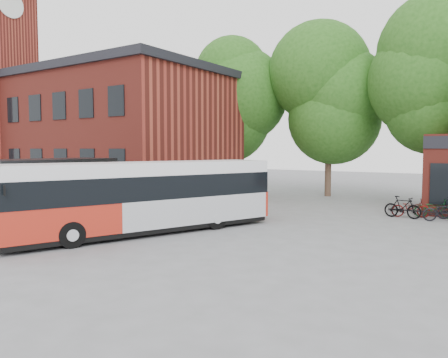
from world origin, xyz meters
The scene contains 12 objects.
ground centered at (0.00, 0.00, 0.00)m, with size 100.00×100.00×0.00m, color slate.
station_building centered at (-13.00, 9.00, 4.25)m, with size 18.40×10.40×8.50m, color maroon, non-canonical shape.
bus_shelter centered at (-4.50, -1.00, 1.45)m, with size 3.60×7.00×2.90m, color black, non-canonical shape.
bike_rail centered at (9.28, 10.00, 0.19)m, with size 5.20×0.10×0.38m, color black, non-canonical shape.
tree_0 centered at (-6.00, 16.00, 5.50)m, with size 7.92×7.92×11.00m, color #1F4C14, non-canonical shape.
tree_1 centered at (1.00, 17.00, 5.20)m, with size 7.92×7.92×10.40m, color #1F4C14, non-canonical shape.
tree_2 centered at (8.00, 16.00, 5.50)m, with size 7.92×7.92×11.00m, color #1F4C14, non-canonical shape.
city_bus centered at (-0.25, 0.26, 1.39)m, with size 2.33×10.92×2.77m, color red, non-canonical shape.
bicycle_0 centered at (7.65, 10.19, 0.46)m, with size 0.60×1.73×0.91m, color #580C0A.
bicycle_1 centered at (7.39, 9.69, 0.52)m, with size 0.49×1.74×1.05m, color black.
bicycle_2 centered at (8.62, 10.58, 0.46)m, with size 0.61×1.74×0.92m, color #0F3F1A.
bicycle_4 centered at (9.16, 9.68, 0.48)m, with size 0.64×1.82×0.96m, color black.
Camera 1 is at (11.72, -12.11, 3.30)m, focal length 35.00 mm.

